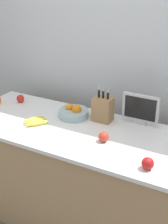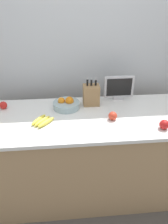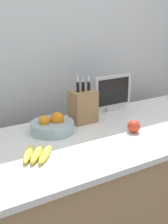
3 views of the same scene
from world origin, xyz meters
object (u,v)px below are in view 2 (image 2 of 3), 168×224
(apple_rightmost, at_px, (3,105))
(apple_rear, at_px, (164,125))
(knife_block, at_px, (91,95))
(small_monitor, at_px, (119,87))
(fruit_bowl, at_px, (66,104))
(apple_leftmost, at_px, (113,116))
(banana_bunch, at_px, (42,121))

(apple_rightmost, bearing_deg, apple_rear, -19.01)
(knife_block, xyz_separation_m, small_monitor, (0.28, 0.08, 0.03))
(apple_rightmost, distance_m, apple_rear, 1.42)
(knife_block, bearing_deg, fruit_bowl, -167.46)
(apple_leftmost, distance_m, apple_rear, 0.41)
(banana_bunch, distance_m, apple_rightmost, 0.47)
(fruit_bowl, bearing_deg, knife_block, 12.54)
(fruit_bowl, relative_size, apple_rear, 3.18)
(banana_bunch, distance_m, apple_leftmost, 0.59)
(apple_rear, bearing_deg, fruit_bowl, 150.94)
(small_monitor, xyz_separation_m, apple_leftmost, (-0.14, -0.38, -0.09))
(small_monitor, distance_m, fruit_bowl, 0.54)
(banana_bunch, bearing_deg, small_monitor, 27.54)
(small_monitor, bearing_deg, knife_block, -164.48)
(knife_block, distance_m, apple_rear, 0.71)
(small_monitor, relative_size, apple_leftmost, 3.93)
(knife_block, relative_size, small_monitor, 1.02)
(apple_leftmost, xyz_separation_m, apple_rear, (0.38, -0.17, 0.00))
(fruit_bowl, distance_m, apple_rightmost, 0.58)
(apple_rear, bearing_deg, apple_leftmost, 155.14)
(fruit_bowl, bearing_deg, apple_rear, -29.06)
(small_monitor, distance_m, apple_rightmost, 1.11)
(fruit_bowl, height_order, apple_rear, fruit_bowl)
(apple_leftmost, bearing_deg, apple_rear, -24.86)
(fruit_bowl, relative_size, apple_rightmost, 3.53)
(banana_bunch, bearing_deg, knife_block, 34.13)
(banana_bunch, height_order, apple_leftmost, apple_leftmost)
(small_monitor, xyz_separation_m, apple_rightmost, (-1.10, -0.09, -0.10))
(apple_rightmost, distance_m, apple_leftmost, 1.01)
(apple_rightmost, bearing_deg, fruit_bowl, -3.93)
(knife_block, xyz_separation_m, fruit_bowl, (-0.24, -0.05, -0.06))
(apple_leftmost, bearing_deg, banana_bunch, 179.86)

